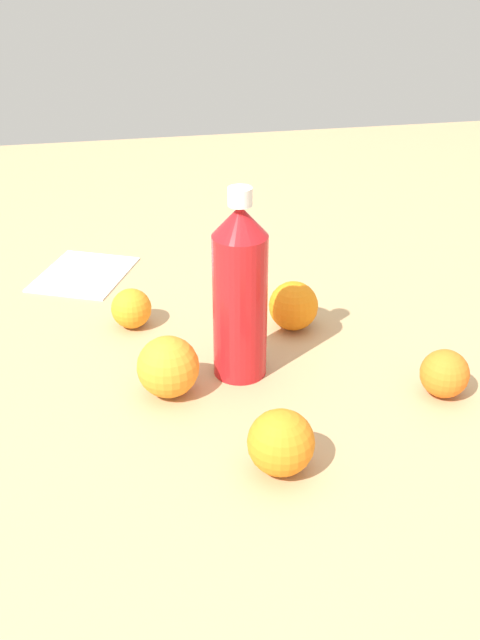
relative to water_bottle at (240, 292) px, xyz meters
The scene contains 8 objects.
ground_plane 0.13m from the water_bottle, ahead, with size 2.40×2.40×0.00m, color tan.
water_bottle is the anchor object (origin of this frame).
orange_0 0.17m from the water_bottle, 44.63° to the right, with size 0.07×0.07×0.07m, color orange.
orange_1 0.23m from the water_bottle, 40.79° to the left, with size 0.06×0.06×0.06m, color orange.
orange_2 0.13m from the water_bottle, 107.91° to the left, with size 0.08×0.08×0.08m, color orange.
orange_3 0.28m from the water_bottle, 113.14° to the right, with size 0.06×0.06×0.06m, color orange.
orange_4 0.22m from the water_bottle, behind, with size 0.08×0.08×0.08m, color orange.
folded_napkin 0.43m from the water_bottle, 29.92° to the left, with size 0.17×0.14×0.01m, color white.
Camera 1 is at (-0.86, 0.16, 0.54)m, focal length 40.53 mm.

